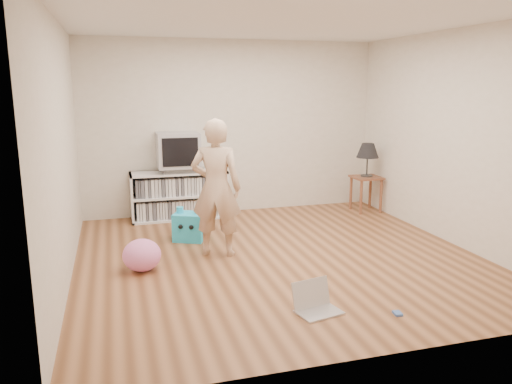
{
  "coord_description": "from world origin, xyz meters",
  "views": [
    {
      "loc": [
        -1.75,
        -5.18,
        1.94
      ],
      "look_at": [
        -0.15,
        0.4,
        0.69
      ],
      "focal_mm": 35.0,
      "sensor_mm": 36.0,
      "label": 1
    }
  ],
  "objects_px": {
    "table_lamp": "(368,151)",
    "plush_pink": "(142,255)",
    "side_table": "(366,185)",
    "crt_tv": "(178,150)",
    "media_unit": "(179,195)",
    "person": "(216,188)",
    "dvd_deck": "(179,169)",
    "laptop": "(315,303)",
    "plush_blue": "(189,226)"
  },
  "relations": [
    {
      "from": "table_lamp",
      "to": "plush_pink",
      "type": "relative_size",
      "value": 1.27
    },
    {
      "from": "side_table",
      "to": "crt_tv",
      "type": "bearing_deg",
      "value": 172.68
    },
    {
      "from": "media_unit",
      "to": "person",
      "type": "bearing_deg",
      "value": -83.4
    },
    {
      "from": "table_lamp",
      "to": "dvd_deck",
      "type": "bearing_deg",
      "value": 172.61
    },
    {
      "from": "plush_pink",
      "to": "crt_tv",
      "type": "bearing_deg",
      "value": 71.76
    },
    {
      "from": "laptop",
      "to": "plush_pink",
      "type": "height_order",
      "value": "plush_pink"
    },
    {
      "from": "side_table",
      "to": "person",
      "type": "height_order",
      "value": "person"
    },
    {
      "from": "crt_tv",
      "to": "plush_pink",
      "type": "distance_m",
      "value": 2.3
    },
    {
      "from": "dvd_deck",
      "to": "media_unit",
      "type": "bearing_deg",
      "value": 90.0
    },
    {
      "from": "person",
      "to": "laptop",
      "type": "relative_size",
      "value": 3.68
    },
    {
      "from": "person",
      "to": "plush_pink",
      "type": "height_order",
      "value": "person"
    },
    {
      "from": "media_unit",
      "to": "crt_tv",
      "type": "bearing_deg",
      "value": -90.0
    },
    {
      "from": "table_lamp",
      "to": "plush_blue",
      "type": "distance_m",
      "value": 3.07
    },
    {
      "from": "plush_blue",
      "to": "plush_pink",
      "type": "height_order",
      "value": "plush_blue"
    },
    {
      "from": "media_unit",
      "to": "dvd_deck",
      "type": "distance_m",
      "value": 0.39
    },
    {
      "from": "person",
      "to": "plush_pink",
      "type": "relative_size",
      "value": 3.91
    },
    {
      "from": "crt_tv",
      "to": "table_lamp",
      "type": "distance_m",
      "value": 2.88
    },
    {
      "from": "media_unit",
      "to": "side_table",
      "type": "xyz_separation_m",
      "value": [
        2.85,
        -0.39,
        0.07
      ]
    },
    {
      "from": "dvd_deck",
      "to": "table_lamp",
      "type": "bearing_deg",
      "value": -7.39
    },
    {
      "from": "dvd_deck",
      "to": "person",
      "type": "bearing_deg",
      "value": -83.34
    },
    {
      "from": "dvd_deck",
      "to": "crt_tv",
      "type": "distance_m",
      "value": 0.29
    },
    {
      "from": "dvd_deck",
      "to": "laptop",
      "type": "distance_m",
      "value": 3.58
    },
    {
      "from": "crt_tv",
      "to": "side_table",
      "type": "bearing_deg",
      "value": -7.32
    },
    {
      "from": "dvd_deck",
      "to": "plush_pink",
      "type": "xyz_separation_m",
      "value": [
        -0.67,
        -2.04,
        -0.56
      ]
    },
    {
      "from": "plush_blue",
      "to": "dvd_deck",
      "type": "bearing_deg",
      "value": 113.3
    },
    {
      "from": "laptop",
      "to": "person",
      "type": "bearing_deg",
      "value": 94.67
    },
    {
      "from": "dvd_deck",
      "to": "laptop",
      "type": "relative_size",
      "value": 1.05
    },
    {
      "from": "dvd_deck",
      "to": "crt_tv",
      "type": "xyz_separation_m",
      "value": [
        0.0,
        -0.0,
        0.29
      ]
    },
    {
      "from": "dvd_deck",
      "to": "table_lamp",
      "type": "distance_m",
      "value": 2.88
    },
    {
      "from": "dvd_deck",
      "to": "plush_blue",
      "type": "height_order",
      "value": "dvd_deck"
    },
    {
      "from": "laptop",
      "to": "plush_pink",
      "type": "relative_size",
      "value": 1.06
    },
    {
      "from": "dvd_deck",
      "to": "side_table",
      "type": "height_order",
      "value": "dvd_deck"
    },
    {
      "from": "crt_tv",
      "to": "plush_blue",
      "type": "relative_size",
      "value": 1.3
    },
    {
      "from": "side_table",
      "to": "plush_pink",
      "type": "relative_size",
      "value": 1.36
    },
    {
      "from": "media_unit",
      "to": "plush_blue",
      "type": "relative_size",
      "value": 3.04
    },
    {
      "from": "dvd_deck",
      "to": "laptop",
      "type": "height_order",
      "value": "dvd_deck"
    },
    {
      "from": "side_table",
      "to": "person",
      "type": "xyz_separation_m",
      "value": [
        -2.65,
        -1.37,
        0.37
      ]
    },
    {
      "from": "media_unit",
      "to": "side_table",
      "type": "height_order",
      "value": "media_unit"
    },
    {
      "from": "crt_tv",
      "to": "side_table",
      "type": "relative_size",
      "value": 1.09
    },
    {
      "from": "table_lamp",
      "to": "plush_blue",
      "type": "bearing_deg",
      "value": -165.56
    },
    {
      "from": "plush_blue",
      "to": "laptop",
      "type": "bearing_deg",
      "value": -47.46
    },
    {
      "from": "dvd_deck",
      "to": "side_table",
      "type": "relative_size",
      "value": 0.82
    },
    {
      "from": "person",
      "to": "plush_blue",
      "type": "bearing_deg",
      "value": -48.14
    },
    {
      "from": "person",
      "to": "dvd_deck",
      "type": "bearing_deg",
      "value": -61.45
    },
    {
      "from": "media_unit",
      "to": "plush_pink",
      "type": "relative_size",
      "value": 3.46
    },
    {
      "from": "dvd_deck",
      "to": "side_table",
      "type": "xyz_separation_m",
      "value": [
        2.85,
        -0.37,
        -0.32
      ]
    },
    {
      "from": "side_table",
      "to": "table_lamp",
      "type": "relative_size",
      "value": 1.07
    },
    {
      "from": "crt_tv",
      "to": "table_lamp",
      "type": "bearing_deg",
      "value": -7.32
    },
    {
      "from": "laptop",
      "to": "plush_blue",
      "type": "height_order",
      "value": "plush_blue"
    },
    {
      "from": "crt_tv",
      "to": "person",
      "type": "distance_m",
      "value": 1.77
    }
  ]
}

